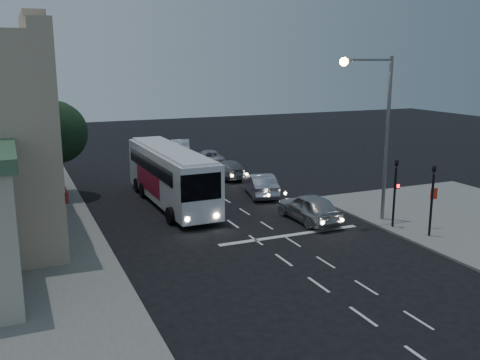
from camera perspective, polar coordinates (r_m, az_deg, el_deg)
name	(u,v)px	position (r m, az deg, el deg)	size (l,w,h in m)	color
ground	(274,253)	(25.50, 3.61, -7.77)	(120.00, 120.00, 0.00)	black
road_markings	(267,230)	(28.83, 2.91, -5.31)	(8.00, 30.55, 0.01)	silver
tour_bus	(171,174)	(33.63, -7.42, 0.60)	(2.79, 11.72, 3.58)	white
car_suv	(309,207)	(30.35, 7.41, -2.91)	(1.89, 4.70, 1.60)	#B5B5B5
car_sedan_a	(260,185)	(35.82, 2.17, -0.48)	(1.61, 4.62, 1.52)	#A2A1B0
car_sedan_b	(228,169)	(41.44, -1.33, 1.19)	(1.89, 4.64, 1.35)	gray
car_sedan_c	(208,157)	(46.47, -3.38, 2.42)	(2.23, 4.83, 1.34)	#ACABB4
car_extra	(180,148)	(51.16, -6.42, 3.46)	(1.71, 4.91, 1.62)	#9EA3AD
traffic_signal_main	(395,185)	(29.51, 16.24, -0.52)	(0.25, 0.35, 4.10)	black
traffic_signal_side	(432,192)	(28.53, 19.84, -1.21)	(0.18, 0.15, 4.10)	black
regulatory_sign	(433,201)	(30.07, 19.88, -2.15)	(0.45, 0.12, 2.20)	slate
streetlight	(378,120)	(29.91, 14.52, 6.19)	(3.32, 0.44, 9.00)	slate
street_tree	(56,130)	(36.64, -19.05, 5.07)	(4.00, 4.00, 6.20)	black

